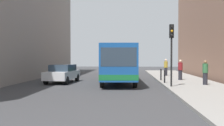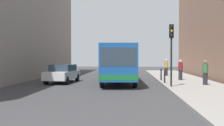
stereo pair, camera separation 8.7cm
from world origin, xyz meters
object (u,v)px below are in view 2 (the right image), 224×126
(traffic_light, at_px, (171,43))
(pedestrian_near_signal, at_px, (205,73))
(pedestrian_far_sidewalk, at_px, (166,67))
(car_beside_bus, at_px, (63,73))
(bollard_near, at_px, (165,77))
(car_behind_bus, at_px, (124,68))
(pedestrian_mid_sidewalk, at_px, (180,70))
(bus, at_px, (118,62))
(bollard_mid, at_px, (161,75))

(traffic_light, distance_m, pedestrian_near_signal, 3.48)
(traffic_light, bearing_deg, pedestrian_far_sidewalk, 84.05)
(car_beside_bus, height_order, bollard_near, car_beside_bus)
(car_behind_bus, distance_m, pedestrian_mid_sidewalk, 11.20)
(bus, xyz_separation_m, traffic_light, (3.69, -4.50, 1.28))
(bollard_near, bearing_deg, car_behind_bus, 104.80)
(bus, relative_size, pedestrian_near_signal, 6.45)
(bus, bearing_deg, pedestrian_near_signal, 150.23)
(car_behind_bus, distance_m, bollard_mid, 10.87)
(pedestrian_near_signal, distance_m, pedestrian_mid_sidewalk, 4.02)
(bollard_near, bearing_deg, pedestrian_near_signal, -25.38)
(bus, xyz_separation_m, pedestrian_far_sidewalk, (4.79, 6.05, -0.70))
(car_beside_bus, xyz_separation_m, bollard_near, (8.13, -1.20, -0.16))
(car_beside_bus, height_order, traffic_light, traffic_light)
(traffic_light, bearing_deg, car_beside_bus, 155.63)
(car_beside_bus, bearing_deg, pedestrian_mid_sidewalk, -167.30)
(car_behind_bus, relative_size, bollard_near, 4.68)
(pedestrian_far_sidewalk, bearing_deg, car_beside_bus, 169.36)
(bus, distance_m, pedestrian_mid_sidewalk, 5.35)
(pedestrian_near_signal, bearing_deg, car_behind_bus, -173.71)
(bollard_mid, height_order, pedestrian_near_signal, pedestrian_near_signal)
(bollard_near, bearing_deg, pedestrian_mid_sidewalk, 57.64)
(bus, xyz_separation_m, car_beside_bus, (-4.55, -0.77, -0.94))
(car_behind_bus, relative_size, bollard_mid, 4.68)
(pedestrian_near_signal, height_order, pedestrian_mid_sidewalk, pedestrian_mid_sidewalk)
(car_beside_bus, xyz_separation_m, pedestrian_far_sidewalk, (9.33, 6.82, 0.24))
(car_beside_bus, height_order, pedestrian_far_sidewalk, pedestrian_far_sidewalk)
(car_beside_bus, relative_size, pedestrian_mid_sidewalk, 2.63)
(car_behind_bus, height_order, pedestrian_near_signal, pedestrian_near_signal)
(bollard_mid, bearing_deg, traffic_light, -88.82)
(bollard_near, distance_m, pedestrian_near_signal, 2.97)
(car_behind_bus, height_order, traffic_light, traffic_light)
(pedestrian_far_sidewalk, bearing_deg, traffic_light, -142.76)
(car_beside_bus, relative_size, bollard_near, 4.76)
(car_behind_bus, xyz_separation_m, bollard_mid, (3.34, -10.34, -0.16))
(pedestrian_far_sidewalk, bearing_deg, bollard_near, -145.32)
(traffic_light, xyz_separation_m, bollard_near, (-0.10, 2.53, -2.38))
(traffic_light, height_order, bollard_mid, traffic_light)
(bus, relative_size, pedestrian_far_sidewalk, 6.34)
(car_behind_bus, distance_m, pedestrian_near_signal, 15.15)
(bus, distance_m, car_behind_bus, 10.73)
(car_behind_bus, bearing_deg, car_beside_bus, 65.65)
(traffic_light, height_order, bollard_near, traffic_light)
(traffic_light, xyz_separation_m, pedestrian_near_signal, (2.56, 1.27, -1.99))
(bus, relative_size, traffic_light, 2.71)
(bollard_mid, xyz_separation_m, pedestrian_mid_sidewalk, (1.67, 0.32, 0.39))
(bollard_near, relative_size, pedestrian_mid_sidewalk, 0.55)
(bollard_mid, height_order, pedestrian_mid_sidewalk, pedestrian_mid_sidewalk)
(pedestrian_mid_sidewalk, bearing_deg, pedestrian_far_sidewalk, -123.57)
(bollard_mid, distance_m, pedestrian_far_sidewalk, 5.85)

